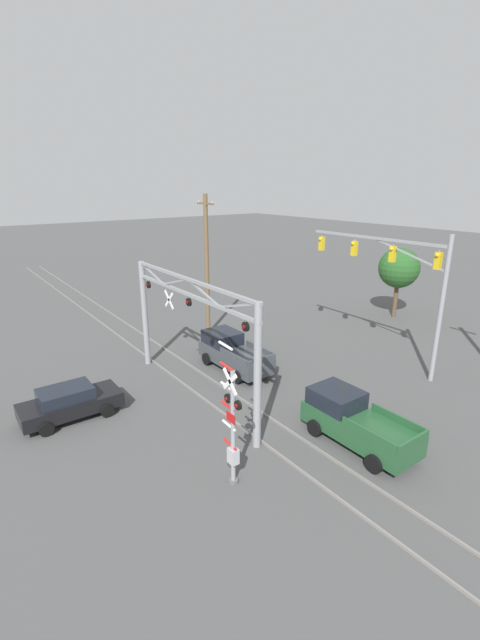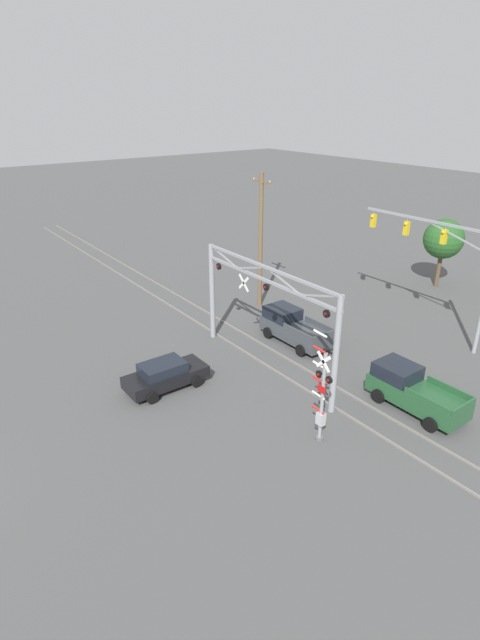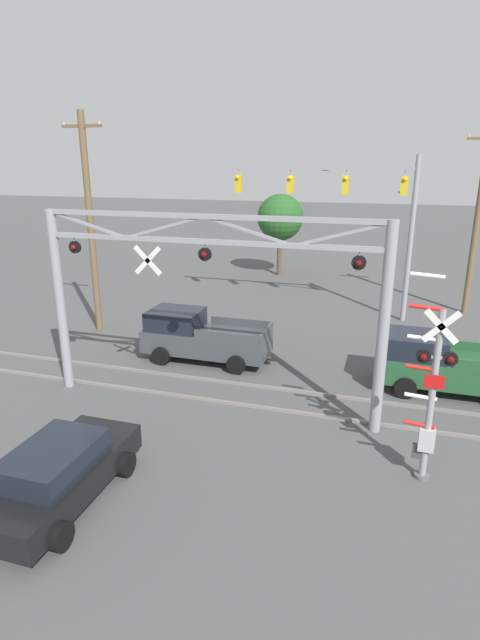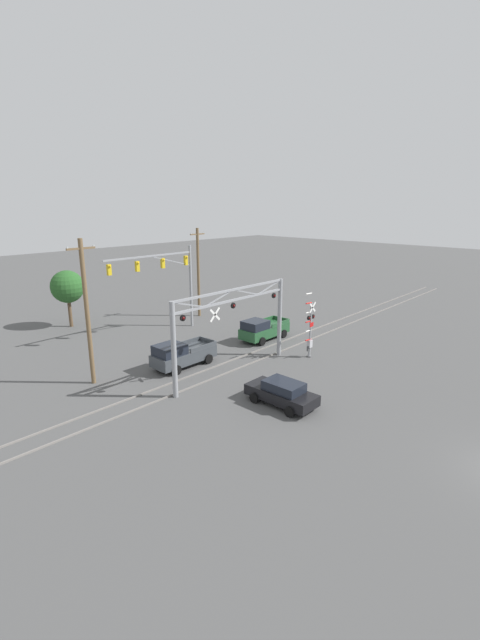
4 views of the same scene
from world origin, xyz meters
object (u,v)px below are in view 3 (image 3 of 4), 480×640
Objects in this scene: crossing_gantry at (205,290)px; traffic_signal_span at (362,208)px; pickup_truck_following at (445,365)px; utility_pole_right at (477,220)px; background_tree_beyond_span at (280,218)px; utility_pole_left at (90,223)px; crossing_signal_mast at (429,401)px; pickup_truck_lead at (200,336)px; sedan_waiting at (59,473)px.

traffic_signal_span reaches higher than crossing_gantry.
pickup_truck_following is 10.73m from utility_pole_right.
background_tree_beyond_span is at bearing 124.83° from traffic_signal_span.
utility_pole_left is at bearing -153.32° from traffic_signal_span.
utility_pole_right reaches higher than crossing_gantry.
pickup_truck_lead is (-7.77, 5.51, -1.11)m from crossing_signal_mast.
crossing_signal_mast is 0.54× the size of utility_pole_left.
background_tree_beyond_span is (-8.22, 21.04, 1.75)m from crossing_signal_mast.
pickup_truck_lead is 8.65m from pickup_truck_following.
traffic_signal_span is (3.58, 10.96, 1.50)m from crossing_gantry.
utility_pole_left is (-5.66, 1.97, 3.82)m from pickup_truck_lead.
crossing_signal_mast is at bearing -17.78° from crossing_gantry.
crossing_gantry is 11.63m from traffic_signal_span.
crossing_signal_mast is (6.16, -1.98, -1.68)m from crossing_gantry.
pickup_truck_following is 0.88× the size of background_tree_beyond_span.
crossing_signal_mast is at bearing -78.72° from traffic_signal_span.
background_tree_beyond_span reaches higher than pickup_truck_following.
background_tree_beyond_span reaches higher than sedan_waiting.
sedan_waiting is at bearing -119.08° from utility_pole_right.
sedan_waiting is (-7.65, -3.28, -1.29)m from crossing_signal_mast.
utility_pole_right is (10.40, 9.70, 3.65)m from pickup_truck_lead.
pickup_truck_lead is at bearing -124.96° from traffic_signal_span.
sedan_waiting is at bearing -134.93° from pickup_truck_following.
background_tree_beyond_span is (-2.06, 19.07, 0.07)m from crossing_gantry.
crossing_signal_mast is at bearing 23.20° from sedan_waiting.
utility_pole_right reaches higher than pickup_truck_lead.
pickup_truck_following is at bearing -60.02° from background_tree_beyond_span.
utility_pole_left reaches higher than background_tree_beyond_span.
pickup_truck_following is (8.65, -0.24, -0.00)m from pickup_truck_lead.
pickup_truck_lead is 0.89× the size of background_tree_beyond_span.
utility_pole_left is (-7.27, 5.50, 1.04)m from crossing_gantry.
background_tree_beyond_span is (-5.64, 8.11, -1.43)m from traffic_signal_span.
pickup_truck_following is at bearing 80.55° from crossing_signal_mast.
crossing_gantry is 6.22m from sedan_waiting.
background_tree_beyond_span is (-0.45, 15.54, 2.85)m from pickup_truck_lead.
pickup_truck_lead is 0.53× the size of utility_pole_right.
crossing_gantry is at bearing -83.82° from background_tree_beyond_span.
utility_pole_right is at bearing -28.26° from background_tree_beyond_span.
crossing_gantry is 2.22× the size of pickup_truck_following.
crossing_gantry is 6.68m from crossing_signal_mast.
traffic_signal_span reaches higher than crossing_signal_mast.
crossing_signal_mast is at bearing -99.45° from pickup_truck_following.
sedan_waiting is (-8.53, -8.55, -0.18)m from pickup_truck_following.
traffic_signal_span reaches higher than sedan_waiting.
pickup_truck_lead is at bearing -137.00° from utility_pole_right.
background_tree_beyond_span is at bearing 111.35° from crossing_signal_mast.
background_tree_beyond_span is (-0.58, 24.32, 3.04)m from sedan_waiting.
utility_pole_right is (2.63, 15.21, 2.54)m from crossing_signal_mast.
traffic_signal_span is 12.16m from utility_pole_left.
crossing_gantry is at bearing 74.19° from sedan_waiting.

